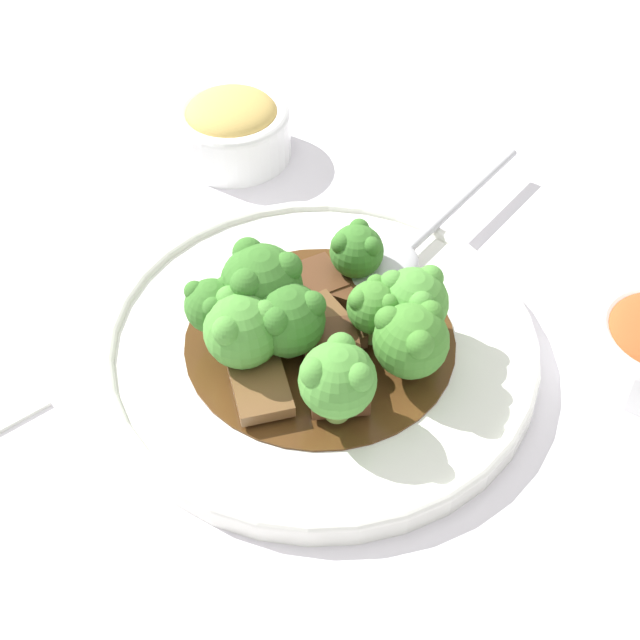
# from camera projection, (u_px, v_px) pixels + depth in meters

# --- Properties ---
(ground_plane) EXTENTS (4.00, 4.00, 0.00)m
(ground_plane) POSITION_uv_depth(u_px,v_px,m) (320.00, 355.00, 0.60)
(ground_plane) COLOR silver
(main_plate) EXTENTS (0.29, 0.29, 0.02)m
(main_plate) POSITION_uv_depth(u_px,v_px,m) (320.00, 345.00, 0.60)
(main_plate) COLOR white
(main_plate) RESTS_ON ground_plane
(beef_strip_0) EXTENTS (0.08, 0.06, 0.01)m
(beef_strip_0) POSITION_uv_depth(u_px,v_px,m) (334.00, 366.00, 0.56)
(beef_strip_0) COLOR #56331E
(beef_strip_0) RESTS_ON main_plate
(beef_strip_1) EXTENTS (0.04, 0.05, 0.01)m
(beef_strip_1) POSITION_uv_depth(u_px,v_px,m) (307.00, 284.00, 0.62)
(beef_strip_1) COLOR #56331E
(beef_strip_1) RESTS_ON main_plate
(beef_strip_2) EXTENTS (0.06, 0.05, 0.01)m
(beef_strip_2) POSITION_uv_depth(u_px,v_px,m) (374.00, 297.00, 0.61)
(beef_strip_2) COLOR #56331E
(beef_strip_2) RESTS_ON main_plate
(beef_strip_3) EXTENTS (0.06, 0.05, 0.01)m
(beef_strip_3) POSITION_uv_depth(u_px,v_px,m) (260.00, 387.00, 0.55)
(beef_strip_3) COLOR brown
(beef_strip_3) RESTS_ON main_plate
(beef_strip_4) EXTENTS (0.05, 0.03, 0.01)m
(beef_strip_4) POSITION_uv_depth(u_px,v_px,m) (329.00, 322.00, 0.59)
(beef_strip_4) COLOR brown
(beef_strip_4) RESTS_ON main_plate
(broccoli_floret_0) EXTENTS (0.05, 0.05, 0.06)m
(broccoli_floret_0) POSITION_uv_depth(u_px,v_px,m) (261.00, 283.00, 0.57)
(broccoli_floret_0) COLOR #8EB756
(broccoli_floret_0) RESTS_ON main_plate
(broccoli_floret_1) EXTENTS (0.05, 0.05, 0.05)m
(broccoli_floret_1) POSITION_uv_depth(u_px,v_px,m) (411.00, 339.00, 0.55)
(broccoli_floret_1) COLOR #8EB756
(broccoli_floret_1) RESTS_ON main_plate
(broccoli_floret_2) EXTENTS (0.04, 0.04, 0.05)m
(broccoli_floret_2) POSITION_uv_depth(u_px,v_px,m) (374.00, 307.00, 0.57)
(broccoli_floret_2) COLOR #8EB756
(broccoli_floret_2) RESTS_ON main_plate
(broccoli_floret_3) EXTENTS (0.05, 0.05, 0.05)m
(broccoli_floret_3) POSITION_uv_depth(u_px,v_px,m) (242.00, 329.00, 0.56)
(broccoli_floret_3) COLOR #7FA84C
(broccoli_floret_3) RESTS_ON main_plate
(broccoli_floret_4) EXTENTS (0.05, 0.05, 0.05)m
(broccoli_floret_4) POSITION_uv_depth(u_px,v_px,m) (413.00, 301.00, 0.57)
(broccoli_floret_4) COLOR #7FA84C
(broccoli_floret_4) RESTS_ON main_plate
(broccoli_floret_5) EXTENTS (0.04, 0.04, 0.04)m
(broccoli_floret_5) POSITION_uv_depth(u_px,v_px,m) (357.00, 250.00, 0.61)
(broccoli_floret_5) COLOR #8EB756
(broccoli_floret_5) RESTS_ON main_plate
(broccoli_floret_6) EXTENTS (0.05, 0.05, 0.05)m
(broccoli_floret_6) POSITION_uv_depth(u_px,v_px,m) (288.00, 319.00, 0.56)
(broccoli_floret_6) COLOR #8EB756
(broccoli_floret_6) RESTS_ON main_plate
(broccoli_floret_7) EXTENTS (0.04, 0.04, 0.05)m
(broccoli_floret_7) POSITION_uv_depth(u_px,v_px,m) (212.00, 305.00, 0.57)
(broccoli_floret_7) COLOR #8EB756
(broccoli_floret_7) RESTS_ON main_plate
(broccoli_floret_8) EXTENTS (0.05, 0.05, 0.06)m
(broccoli_floret_8) POSITION_uv_depth(u_px,v_px,m) (338.00, 379.00, 0.52)
(broccoli_floret_8) COLOR #7FA84C
(broccoli_floret_8) RESTS_ON main_plate
(serving_spoon) EXTENTS (0.10, 0.21, 0.01)m
(serving_spoon) POSITION_uv_depth(u_px,v_px,m) (399.00, 256.00, 0.64)
(serving_spoon) COLOR #B7B7BC
(serving_spoon) RESTS_ON main_plate
(side_bowl_appetizer) EXTENTS (0.10, 0.10, 0.05)m
(side_bowl_appetizer) POSITION_uv_depth(u_px,v_px,m) (232.00, 127.00, 0.74)
(side_bowl_appetizer) COLOR white
(side_bowl_appetizer) RESTS_ON ground_plane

